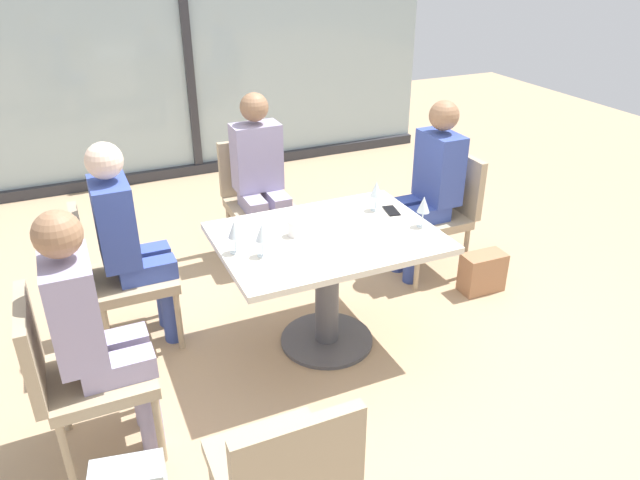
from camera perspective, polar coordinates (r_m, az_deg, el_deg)
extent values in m
plane|color=tan|center=(3.75, 0.63, -9.52)|extent=(12.00, 12.00, 0.00)
cube|color=#A2B7BC|center=(6.12, -12.58, 18.21)|extent=(5.06, 0.03, 2.70)
cube|color=#2D2D33|center=(6.10, -12.52, 18.18)|extent=(0.08, 0.06, 2.70)
cube|color=#2D2D33|center=(6.42, -11.36, 6.67)|extent=(5.06, 0.10, 0.10)
cube|color=silver|center=(3.37, 0.69, 0.23)|extent=(1.22, 0.89, 0.04)
cylinder|color=#4C4C51|center=(3.55, 0.66, -5.03)|extent=(0.14, 0.14, 0.69)
cylinder|color=#4C4C51|center=(3.74, 0.63, -9.38)|extent=(0.56, 0.56, 0.02)
cube|color=tan|center=(3.01, -19.99, -12.02)|extent=(0.46, 0.46, 0.06)
cube|color=tan|center=(2.88, -25.70, -9.17)|extent=(0.05, 0.46, 0.42)
cylinder|color=tan|center=(3.00, -14.95, -16.88)|extent=(0.04, 0.04, 0.39)
cylinder|color=tan|center=(3.31, -16.26, -12.32)|extent=(0.04, 0.04, 0.39)
cylinder|color=tan|center=(3.01, -22.80, -18.35)|extent=(0.04, 0.04, 0.39)
cylinder|color=tan|center=(3.31, -23.25, -13.63)|extent=(0.04, 0.04, 0.39)
cube|color=tan|center=(4.35, 10.21, 2.00)|extent=(0.46, 0.46, 0.06)
cube|color=tan|center=(4.40, 13.19, 5.37)|extent=(0.05, 0.46, 0.42)
cylinder|color=tan|center=(4.50, 6.46, -0.03)|extent=(0.04, 0.04, 0.39)
cylinder|color=tan|center=(4.20, 9.18, -2.31)|extent=(0.04, 0.04, 0.39)
cylinder|color=tan|center=(4.70, 10.69, 0.88)|extent=(0.04, 0.04, 0.39)
cylinder|color=tan|center=(4.42, 13.56, -1.23)|extent=(0.04, 0.04, 0.39)
cube|color=tan|center=(3.71, -17.21, -3.55)|extent=(0.46, 0.46, 0.06)
cube|color=tan|center=(3.59, -21.65, -1.01)|extent=(0.05, 0.46, 0.42)
cylinder|color=tan|center=(3.68, -13.18, -7.44)|extent=(0.04, 0.04, 0.39)
cylinder|color=tan|center=(4.01, -14.40, -4.43)|extent=(0.04, 0.04, 0.39)
cylinder|color=tan|center=(3.65, -19.37, -8.68)|extent=(0.04, 0.04, 0.39)
cylinder|color=tan|center=(3.99, -20.04, -5.53)|extent=(0.04, 0.04, 0.39)
cube|color=tan|center=(4.47, -5.57, 3.04)|extent=(0.46, 0.46, 0.06)
cube|color=tan|center=(4.60, -6.73, 6.92)|extent=(0.46, 0.05, 0.42)
cylinder|color=tan|center=(4.35, -7.06, -1.11)|extent=(0.04, 0.04, 0.39)
cylinder|color=tan|center=(4.46, -2.17, -0.12)|extent=(0.04, 0.04, 0.39)
cylinder|color=tan|center=(4.69, -8.55, 1.01)|extent=(0.04, 0.04, 0.39)
cylinder|color=tan|center=(4.80, -3.98, 1.88)|extent=(0.04, 0.04, 0.39)
cube|color=tan|center=(2.45, -4.22, -20.74)|extent=(0.46, 0.46, 0.06)
cube|color=tan|center=(2.12, -1.94, -21.02)|extent=(0.46, 0.05, 0.42)
cylinder|color=tan|center=(2.79, -1.49, -19.86)|extent=(0.04, 0.04, 0.39)
cylinder|color=#9E93B7|center=(3.06, -15.86, -15.22)|extent=(0.11, 0.11, 0.45)
cube|color=#9E93B7|center=(2.88, -18.47, -11.46)|extent=(0.32, 0.13, 0.11)
cylinder|color=#9E93B7|center=(3.20, -16.43, -13.17)|extent=(0.11, 0.11, 0.45)
cube|color=#9E93B7|center=(3.03, -18.92, -9.46)|extent=(0.32, 0.13, 0.11)
cube|color=#9E93B7|center=(2.79, -22.23, -6.10)|extent=(0.20, 0.34, 0.48)
sphere|color=#936B4C|center=(2.63, -23.58, 0.50)|extent=(0.20, 0.20, 0.20)
cylinder|color=#384C9E|center=(4.42, 7.46, -0.22)|extent=(0.11, 0.11, 0.45)
cube|color=#384C9E|center=(4.34, 8.77, 3.30)|extent=(0.32, 0.13, 0.11)
cylinder|color=#384C9E|center=(4.28, 8.69, -1.24)|extent=(0.11, 0.11, 0.45)
cube|color=#384C9E|center=(4.21, 10.06, 2.38)|extent=(0.32, 0.13, 0.11)
cube|color=#384C9E|center=(4.23, 11.20, 6.77)|extent=(0.20, 0.34, 0.48)
sphere|color=#936B4C|center=(4.13, 11.65, 11.45)|extent=(0.20, 0.20, 0.20)
cylinder|color=#384C9E|center=(3.75, -13.95, -6.25)|extent=(0.11, 0.11, 0.45)
cube|color=#384C9E|center=(3.60, -15.93, -2.82)|extent=(0.32, 0.13, 0.11)
cylinder|color=#384C9E|center=(3.90, -14.48, -4.90)|extent=(0.11, 0.11, 0.45)
cube|color=#384C9E|center=(3.75, -16.40, -1.56)|extent=(0.32, 0.13, 0.11)
cube|color=#384C9E|center=(3.53, -18.84, 1.60)|extent=(0.20, 0.34, 0.48)
sphere|color=beige|center=(3.40, -19.74, 7.07)|extent=(0.20, 0.20, 0.20)
cylinder|color=#9E93B7|center=(4.38, -5.81, -0.35)|extent=(0.11, 0.11, 0.45)
cube|color=#9E93B7|center=(4.34, -6.39, 3.46)|extent=(0.13, 0.32, 0.11)
cylinder|color=#9E93B7|center=(4.43, -3.61, 0.09)|extent=(0.11, 0.11, 0.45)
cube|color=#9E93B7|center=(4.40, -4.16, 3.86)|extent=(0.13, 0.32, 0.11)
cube|color=#9E93B7|center=(4.38, -6.01, 7.82)|extent=(0.34, 0.20, 0.48)
sphere|color=#936B4C|center=(4.27, -6.24, 12.38)|extent=(0.20, 0.20, 0.20)
cylinder|color=silver|center=(3.51, 9.61, 1.34)|extent=(0.06, 0.06, 0.00)
cylinder|color=silver|center=(3.49, 9.66, 2.00)|extent=(0.01, 0.01, 0.08)
cone|color=silver|center=(3.45, 9.78, 3.35)|extent=(0.07, 0.07, 0.09)
cylinder|color=silver|center=(3.16, -5.40, -1.45)|extent=(0.06, 0.06, 0.00)
cylinder|color=silver|center=(3.14, -5.43, -0.73)|extent=(0.01, 0.01, 0.08)
cone|color=silver|center=(3.10, -5.51, 0.74)|extent=(0.07, 0.07, 0.09)
cylinder|color=silver|center=(3.68, 5.25, 2.89)|extent=(0.06, 0.06, 0.00)
cylinder|color=silver|center=(3.66, 5.28, 3.53)|extent=(0.01, 0.01, 0.08)
cone|color=silver|center=(3.63, 5.34, 4.83)|extent=(0.07, 0.07, 0.09)
cylinder|color=silver|center=(3.21, -7.94, -1.13)|extent=(0.06, 0.06, 0.00)
cylinder|color=silver|center=(3.19, -7.99, -0.42)|extent=(0.01, 0.01, 0.08)
cone|color=silver|center=(3.15, -8.10, 1.03)|extent=(0.07, 0.07, 0.09)
cylinder|color=white|center=(3.34, -2.42, 1.13)|extent=(0.08, 0.08, 0.09)
cube|color=black|center=(3.67, 6.76, 2.77)|extent=(0.10, 0.15, 0.01)
cube|color=#A3704C|center=(4.32, 15.10, -2.97)|extent=(0.30, 0.17, 0.28)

